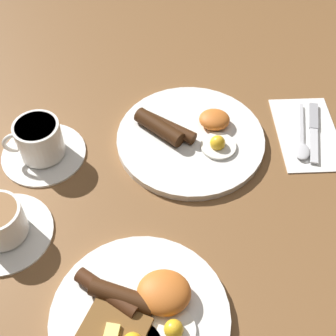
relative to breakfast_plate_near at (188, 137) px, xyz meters
name	(u,v)px	position (x,y,z in m)	size (l,w,h in m)	color
ground_plane	(188,141)	(0.00, 0.00, -0.01)	(3.00, 3.00, 0.00)	brown
breakfast_plate_near	(188,137)	(0.00, 0.00, 0.00)	(0.29, 0.29, 0.04)	white
breakfast_plate_far	(137,314)	(0.06, 0.36, 0.00)	(0.27, 0.27, 0.05)	white
teacup_near	(38,143)	(0.28, 0.06, 0.02)	(0.16, 0.16, 0.08)	white
napkin	(305,133)	(-0.23, -0.04, -0.01)	(0.12, 0.20, 0.01)	white
knife	(312,128)	(-0.25, -0.04, 0.00)	(0.03, 0.16, 0.01)	silver
spoon	(300,144)	(-0.22, 0.00, 0.00)	(0.03, 0.16, 0.01)	silver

